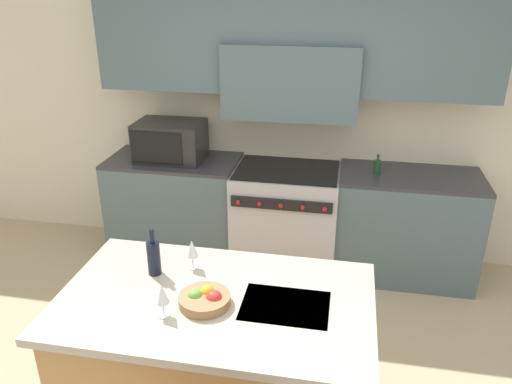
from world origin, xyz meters
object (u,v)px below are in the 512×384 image
object	(u,v)px
wine_bottle	(154,257)
oil_bottle_on_counter	(377,167)
microwave	(170,141)
fruit_bowl	(205,299)
range_stove	(286,218)
wine_glass_near	(162,295)
wine_glass_far	(192,249)

from	to	relation	value
wine_bottle	oil_bottle_on_counter	size ratio (longest dim) A/B	1.61
microwave	fruit_bowl	bearing A→B (deg)	-65.98
microwave	wine_bottle	xyz separation A→B (m)	(0.53, -1.76, -0.08)
fruit_bowl	oil_bottle_on_counter	bearing A→B (deg)	65.22
fruit_bowl	oil_bottle_on_counter	xyz separation A→B (m)	(0.90, 1.96, 0.04)
range_stove	wine_glass_near	bearing A→B (deg)	-98.96
range_stove	fruit_bowl	xyz separation A→B (m)	(-0.16, -1.96, 0.50)
microwave	wine_glass_far	xyz separation A→B (m)	(0.72, -1.67, -0.06)
wine_glass_near	oil_bottle_on_counter	bearing A→B (deg)	62.73
microwave	oil_bottle_on_counter	distance (m)	1.79
microwave	wine_glass_far	distance (m)	1.82
wine_glass_near	wine_glass_far	size ratio (longest dim) A/B	1.00
microwave	wine_bottle	size ratio (longest dim) A/B	2.13
oil_bottle_on_counter	wine_bottle	bearing A→B (deg)	-125.84
wine_bottle	microwave	bearing A→B (deg)	106.78
wine_glass_far	fruit_bowl	distance (m)	0.36
microwave	oil_bottle_on_counter	xyz separation A→B (m)	(1.79, -0.03, -0.11)
wine_bottle	oil_bottle_on_counter	world-z (taller)	wine_bottle
fruit_bowl	oil_bottle_on_counter	size ratio (longest dim) A/B	1.55
range_stove	microwave	bearing A→B (deg)	178.97
wine_bottle	wine_glass_near	bearing A→B (deg)	-62.59
wine_glass_far	fruit_bowl	world-z (taller)	wine_glass_far
wine_glass_far	oil_bottle_on_counter	size ratio (longest dim) A/B	1.04
range_stove	microwave	distance (m)	1.23
microwave	fruit_bowl	world-z (taller)	microwave
microwave	wine_bottle	distance (m)	1.84
wine_glass_near	microwave	bearing A→B (deg)	108.64
range_stove	oil_bottle_on_counter	distance (m)	0.92
wine_bottle	wine_glass_far	size ratio (longest dim) A/B	1.55
wine_glass_near	fruit_bowl	bearing A→B (deg)	36.88
wine_glass_far	wine_glass_near	bearing A→B (deg)	-91.38
wine_glass_far	wine_bottle	bearing A→B (deg)	-154.47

